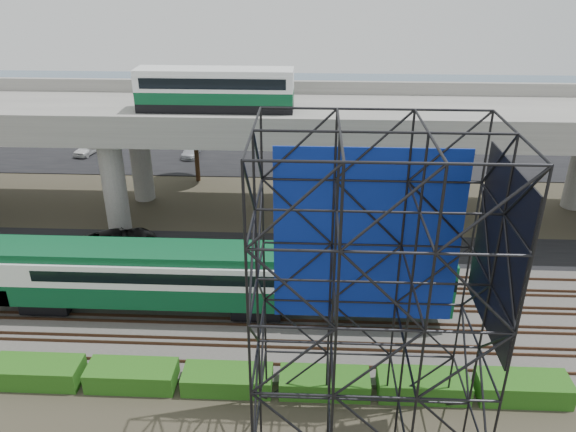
{
  "coord_description": "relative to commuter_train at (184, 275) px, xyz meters",
  "views": [
    {
      "loc": [
        5.17,
        -26.54,
        20.71
      ],
      "look_at": [
        3.64,
        6.0,
        5.01
      ],
      "focal_mm": 35.0,
      "sensor_mm": 36.0,
      "label": 1
    }
  ],
  "objects": [
    {
      "name": "ballast_bed",
      "position": [
        2.45,
        0.0,
        -2.78
      ],
      "size": [
        90.0,
        12.0,
        0.2
      ],
      "primitive_type": "cube",
      "color": "slate",
      "rests_on": "ground"
    },
    {
      "name": "rail_tracks",
      "position": [
        2.45,
        -0.0,
        -2.6
      ],
      "size": [
        90.0,
        9.52,
        0.16
      ],
      "color": "#472D1E",
      "rests_on": "ballast_bed"
    },
    {
      "name": "overpass",
      "position": [
        2.27,
        14.0,
        5.33
      ],
      "size": [
        80.0,
        12.0,
        12.4
      ],
      "color": "#9E9B93",
      "rests_on": "ground"
    },
    {
      "name": "hedge_strip",
      "position": [
        3.46,
        -6.3,
        -2.32
      ],
      "size": [
        34.6,
        1.8,
        1.2
      ],
      "color": "#1E5012",
      "rests_on": "ground"
    },
    {
      "name": "parked_cars",
      "position": [
        2.51,
        31.62,
        -2.21
      ],
      "size": [
        39.9,
        9.53,
        1.32
      ],
      "color": "white",
      "rests_on": "parking_lot"
    },
    {
      "name": "service_road",
      "position": [
        2.45,
        8.5,
        -2.84
      ],
      "size": [
        90.0,
        5.0,
        0.08
      ],
      "primitive_type": "cube",
      "color": "black",
      "rests_on": "ground"
    },
    {
      "name": "trees",
      "position": [
        -2.22,
        14.17,
        2.69
      ],
      "size": [
        40.94,
        16.94,
        7.69
      ],
      "color": "#382314",
      "rests_on": "ground"
    },
    {
      "name": "ground",
      "position": [
        2.45,
        -2.0,
        -2.88
      ],
      "size": [
        140.0,
        140.0,
        0.0
      ],
      "primitive_type": "plane",
      "color": "#474233",
      "rests_on": "ground"
    },
    {
      "name": "suv",
      "position": [
        -6.83,
        7.81,
        -2.03
      ],
      "size": [
        6.13,
        4.58,
        1.55
      ],
      "primitive_type": "imported",
      "rotation": [
        0.0,
        0.0,
        1.98
      ],
      "color": "black",
      "rests_on": "service_road"
    },
    {
      "name": "scaffold_tower",
      "position": [
        10.04,
        -9.98,
        4.59
      ],
      "size": [
        9.36,
        6.36,
        15.0
      ],
      "color": "black",
      "rests_on": "ground"
    },
    {
      "name": "parking_lot",
      "position": [
        2.45,
        32.0,
        -2.84
      ],
      "size": [
        90.0,
        18.0,
        0.08
      ],
      "primitive_type": "cube",
      "color": "black",
      "rests_on": "ground"
    },
    {
      "name": "commuter_train",
      "position": [
        0.0,
        0.0,
        0.0
      ],
      "size": [
        29.3,
        3.06,
        4.3
      ],
      "color": "black",
      "rests_on": "rail_tracks"
    },
    {
      "name": "harbor_water",
      "position": [
        2.45,
        54.0,
        -2.87
      ],
      "size": [
        140.0,
        40.0,
        0.03
      ],
      "primitive_type": "cube",
      "color": "#445970",
      "rests_on": "ground"
    }
  ]
}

